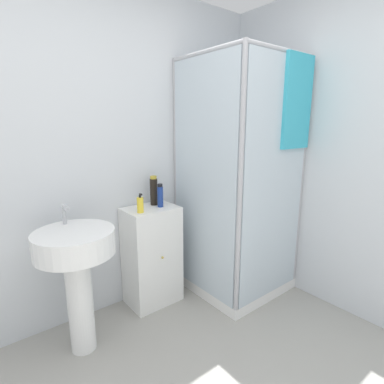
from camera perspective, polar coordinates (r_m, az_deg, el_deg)
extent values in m
cube|color=silver|center=(2.31, -22.07, 6.05)|extent=(6.40, 0.06, 2.50)
cube|color=white|center=(2.99, 7.96, -16.08)|extent=(0.80, 0.80, 0.09)
cylinder|color=#B2B2B7|center=(3.19, 8.27, 4.15)|extent=(0.04, 0.04, 2.01)
cylinder|color=#B2B2B7|center=(2.69, -3.00, 2.62)|extent=(0.04, 0.04, 2.01)
cylinder|color=#B2B2B7|center=(2.73, 20.02, 2.01)|extent=(0.04, 0.04, 2.01)
cylinder|color=#B2B2B7|center=(2.13, 9.11, -0.32)|extent=(0.04, 0.04, 2.01)
cylinder|color=#B2B2B7|center=(2.42, 16.77, 24.51)|extent=(0.77, 0.04, 0.04)
cylinder|color=#B2B2B7|center=(2.93, 3.37, 22.91)|extent=(0.77, 0.04, 0.04)
cylinder|color=#B2B2B7|center=(2.40, 2.59, 25.13)|extent=(0.04, 0.77, 0.04)
cylinder|color=#B2B2B7|center=(2.95, 14.81, 22.46)|extent=(0.04, 0.77, 0.04)
cube|color=silver|center=(2.41, 15.51, 1.57)|extent=(0.73, 0.01, 1.89)
cube|color=silver|center=(2.38, 2.14, 1.93)|extent=(0.01, 0.73, 1.89)
cylinder|color=#B7BABF|center=(3.05, 6.67, 0.69)|extent=(0.02, 0.02, 1.51)
cylinder|color=#B7BABF|center=(2.95, 7.79, 15.41)|extent=(0.07, 0.07, 0.04)
cube|color=#38ADC6|center=(2.52, 19.49, 15.81)|extent=(0.33, 0.03, 0.70)
cube|color=white|center=(2.57, -7.63, -11.89)|extent=(0.42, 0.31, 0.83)
sphere|color=gold|center=(2.43, -5.62, -12.34)|extent=(0.02, 0.02, 0.02)
cylinder|color=white|center=(2.21, -20.51, -19.09)|extent=(0.16, 0.16, 0.69)
cylinder|color=white|center=(2.03, -21.46, -8.93)|extent=(0.50, 0.50, 0.15)
cylinder|color=#B7BABF|center=(2.14, -23.17, -3.96)|extent=(0.02, 0.02, 0.13)
cube|color=#B7BABF|center=(2.10, -23.04, -2.75)|extent=(0.02, 0.07, 0.02)
cylinder|color=yellow|center=(2.29, -9.83, -2.46)|extent=(0.05, 0.05, 0.12)
cylinder|color=black|center=(2.28, -9.90, -0.79)|extent=(0.02, 0.02, 0.02)
cube|color=black|center=(2.26, -9.76, -0.46)|extent=(0.01, 0.03, 0.01)
cylinder|color=black|center=(2.49, -7.29, 0.03)|extent=(0.06, 0.06, 0.22)
cylinder|color=gold|center=(2.46, -7.37, 2.78)|extent=(0.05, 0.05, 0.02)
cylinder|color=navy|center=(2.42, -6.06, -0.93)|extent=(0.05, 0.05, 0.17)
cylinder|color=black|center=(2.40, -6.12, 1.27)|extent=(0.04, 0.04, 0.02)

